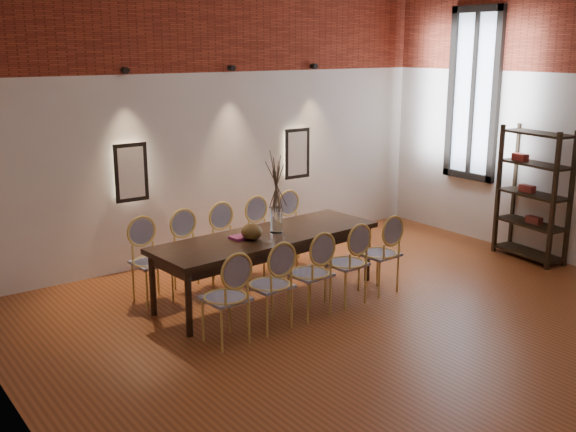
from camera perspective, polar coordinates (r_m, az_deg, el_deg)
floor at (r=7.00m, az=9.20°, el=-10.01°), size 7.00×7.00×0.02m
wall_back at (r=9.25m, az=-6.23°, el=8.93°), size 7.00×0.10×4.00m
wall_left at (r=4.63m, az=-22.41°, el=2.68°), size 0.10×7.00×4.00m
brick_band_back at (r=9.16m, az=-6.22°, el=16.71°), size 7.00×0.02×1.50m
niche_left at (r=8.68m, az=-13.22°, el=3.63°), size 0.36×0.06×0.66m
niche_right at (r=9.97m, az=0.68°, el=5.33°), size 0.36×0.06×0.66m
spot_fixture_left at (r=8.52m, az=-13.62°, el=11.88°), size 0.08×0.10×0.08m
spot_fixture_mid at (r=9.21m, az=-4.80°, el=12.37°), size 0.08×0.10×0.08m
spot_fixture_right at (r=10.01m, az=2.21°, el=12.55°), size 0.08×0.10×0.08m
window_glass at (r=10.34m, az=15.47°, el=9.89°), size 0.02×0.78×2.38m
window_frame at (r=10.32m, az=15.40°, el=9.89°), size 0.08×0.90×2.50m
window_mullion at (r=10.32m, az=15.40°, el=9.89°), size 0.06×0.06×2.40m
dining_table at (r=7.79m, az=-1.74°, el=-4.23°), size 2.80×1.08×0.75m
chair_near_a at (r=6.60m, az=-5.33°, el=-6.90°), size 0.47×0.47×0.94m
chair_near_b at (r=6.90m, az=-1.58°, el=-5.86°), size 0.47×0.47×0.94m
chair_near_c at (r=7.24m, az=1.83°, el=-4.90°), size 0.47×0.47×0.94m
chair_near_d at (r=7.60m, az=4.91°, el=-4.01°), size 0.47×0.47×0.94m
chair_near_e at (r=7.98m, az=7.70°, el=-3.19°), size 0.47×0.47×0.94m
chair_far_a at (r=7.76m, az=-11.47°, el=-3.86°), size 0.47×0.47×0.94m
chair_far_b at (r=8.02m, az=-8.04°, el=-3.11°), size 0.47×0.47×0.94m
chair_far_c at (r=8.31m, az=-4.85°, el=-2.39°), size 0.47×0.47×0.94m
chair_far_d at (r=8.63m, az=-1.88°, el=-1.73°), size 0.47×0.47×0.94m
chair_far_e at (r=8.97m, az=0.87°, el=-1.11°), size 0.47×0.47×0.94m
vase at (r=7.72m, az=-0.99°, el=-0.33°), size 0.14×0.14×0.30m
dried_branches at (r=7.62m, az=-1.00°, el=2.94°), size 0.50×0.50×0.70m
bowl at (r=7.47m, az=-3.08°, el=-1.34°), size 0.24×0.24×0.18m
book at (r=7.54m, az=-3.90°, el=-1.78°), size 0.27×0.20×0.03m
shelving_rack at (r=9.64m, az=20.04°, el=1.74°), size 0.50×1.04×1.80m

